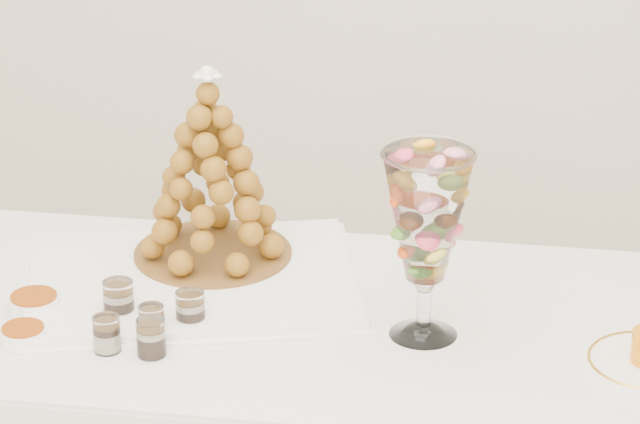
# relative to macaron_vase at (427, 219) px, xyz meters

# --- Properties ---
(lace_tray) EXTENTS (0.75, 0.65, 0.02)m
(lace_tray) POSITION_rel_macaron_vase_xyz_m (-0.47, 0.10, -0.22)
(lace_tray) COLOR white
(lace_tray) RESTS_ON buffet_table
(macaron_vase) EXTENTS (0.16, 0.16, 0.36)m
(macaron_vase) POSITION_rel_macaron_vase_xyz_m (0.00, 0.00, 0.00)
(macaron_vase) COLOR white
(macaron_vase) RESTS_ON buffet_table
(verrine_a) EXTENTS (0.07, 0.07, 0.08)m
(verrine_a) POSITION_rel_macaron_vase_xyz_m (-0.56, -0.07, -0.19)
(verrine_a) COLOR white
(verrine_a) RESTS_ON buffet_table
(verrine_b) EXTENTS (0.05, 0.05, 0.06)m
(verrine_b) POSITION_rel_macaron_vase_xyz_m (-0.48, -0.12, -0.20)
(verrine_b) COLOR white
(verrine_b) RESTS_ON buffet_table
(verrine_c) EXTENTS (0.06, 0.06, 0.07)m
(verrine_c) POSITION_rel_macaron_vase_xyz_m (-0.42, -0.07, -0.19)
(verrine_c) COLOR white
(verrine_c) RESTS_ON buffet_table
(verrine_d) EXTENTS (0.05, 0.05, 0.07)m
(verrine_d) POSITION_rel_macaron_vase_xyz_m (-0.54, -0.18, -0.20)
(verrine_d) COLOR white
(verrine_d) RESTS_ON buffet_table
(verrine_e) EXTENTS (0.06, 0.06, 0.07)m
(verrine_e) POSITION_rel_macaron_vase_xyz_m (-0.46, -0.18, -0.20)
(verrine_e) COLOR white
(verrine_e) RESTS_ON buffet_table
(ramekin_back) EXTENTS (0.10, 0.10, 0.03)m
(ramekin_back) POSITION_rel_macaron_vase_xyz_m (-0.73, -0.07, -0.22)
(ramekin_back) COLOR white
(ramekin_back) RESTS_ON buffet_table
(ramekin_front) EXTENTS (0.09, 0.09, 0.03)m
(ramekin_front) POSITION_rel_macaron_vase_xyz_m (-0.70, -0.19, -0.22)
(ramekin_front) COLOR white
(ramekin_front) RESTS_ON buffet_table
(croquembouche) EXTENTS (0.32, 0.32, 0.39)m
(croquembouche) POSITION_rel_macaron_vase_xyz_m (-0.46, 0.20, -0.02)
(croquembouche) COLOR brown
(croquembouche) RESTS_ON lace_tray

